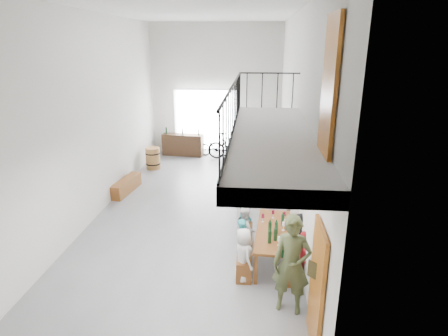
# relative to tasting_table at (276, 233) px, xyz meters

# --- Properties ---
(floor) EXTENTS (12.00, 12.00, 0.00)m
(floor) POSITION_rel_tasting_table_xyz_m (-2.20, 2.53, -0.71)
(floor) COLOR slate
(floor) RESTS_ON ground
(room_walls) EXTENTS (12.00, 12.00, 12.00)m
(room_walls) POSITION_rel_tasting_table_xyz_m (-2.20, 2.53, 2.85)
(room_walls) COLOR silver
(room_walls) RESTS_ON ground
(gateway_portal) EXTENTS (2.80, 0.08, 2.80)m
(gateway_portal) POSITION_rel_tasting_table_xyz_m (-2.60, 8.47, 0.69)
(gateway_portal) COLOR white
(gateway_portal) RESTS_ON ground
(right_wall_decor) EXTENTS (0.07, 8.28, 5.07)m
(right_wall_decor) POSITION_rel_tasting_table_xyz_m (0.50, 0.66, 1.04)
(right_wall_decor) COLOR #A25717
(right_wall_decor) RESTS_ON ground
(balcony) EXTENTS (1.52, 5.62, 4.00)m
(balcony) POSITION_rel_tasting_table_xyz_m (-0.22, -0.60, 2.26)
(balcony) COLOR silver
(balcony) RESTS_ON ground
(tasting_table) EXTENTS (1.02, 2.14, 0.79)m
(tasting_table) POSITION_rel_tasting_table_xyz_m (0.00, 0.00, 0.00)
(tasting_table) COLOR brown
(tasting_table) RESTS_ON ground
(bench_inner) EXTENTS (0.32, 1.97, 0.45)m
(bench_inner) POSITION_rel_tasting_table_xyz_m (-0.67, 0.05, -0.48)
(bench_inner) COLOR brown
(bench_inner) RESTS_ON ground
(bench_wall) EXTENTS (0.47, 1.87, 0.43)m
(bench_wall) POSITION_rel_tasting_table_xyz_m (0.37, -0.04, -0.49)
(bench_wall) COLOR brown
(bench_wall) RESTS_ON ground
(tableware) EXTENTS (0.59, 1.32, 0.35)m
(tableware) POSITION_rel_tasting_table_xyz_m (-0.01, -0.08, 0.23)
(tableware) COLOR #103218
(tableware) RESTS_ON tasting_table
(side_bench) EXTENTS (0.56, 1.63, 0.45)m
(side_bench) POSITION_rel_tasting_table_xyz_m (-4.70, 3.77, -0.48)
(side_bench) COLOR brown
(side_bench) RESTS_ON ground
(oak_barrel) EXTENTS (0.57, 0.57, 0.84)m
(oak_barrel) POSITION_rel_tasting_table_xyz_m (-4.45, 6.25, -0.29)
(oak_barrel) COLOR olive
(oak_barrel) RESTS_ON ground
(serving_counter) EXTENTS (1.81, 0.68, 0.93)m
(serving_counter) POSITION_rel_tasting_table_xyz_m (-3.63, 8.18, -0.24)
(serving_counter) COLOR #312011
(serving_counter) RESTS_ON ground
(counter_bottles) EXTENTS (1.51, 0.27, 0.28)m
(counter_bottles) POSITION_rel_tasting_table_xyz_m (-3.63, 8.17, 0.37)
(counter_bottles) COLOR #103218
(counter_bottles) RESTS_ON serving_counter
(guest_left_a) EXTENTS (0.57, 0.67, 1.16)m
(guest_left_a) POSITION_rel_tasting_table_xyz_m (-0.69, -0.74, -0.13)
(guest_left_a) COLOR silver
(guest_left_a) RESTS_ON ground
(guest_left_b) EXTENTS (0.38, 0.47, 1.10)m
(guest_left_b) POSITION_rel_tasting_table_xyz_m (-0.71, -0.17, -0.16)
(guest_left_b) COLOR teal
(guest_left_b) RESTS_ON ground
(guest_left_c) EXTENTS (0.57, 0.64, 1.11)m
(guest_left_c) POSITION_rel_tasting_table_xyz_m (-0.69, 0.44, -0.15)
(guest_left_c) COLOR silver
(guest_left_c) RESTS_ON ground
(guest_left_d) EXTENTS (0.62, 0.86, 1.19)m
(guest_left_d) POSITION_rel_tasting_table_xyz_m (-0.69, 0.81, -0.11)
(guest_left_d) COLOR teal
(guest_left_d) RESTS_ON ground
(guest_right_a) EXTENTS (0.31, 0.65, 1.09)m
(guest_right_a) POSITION_rel_tasting_table_xyz_m (0.53, -0.58, -0.16)
(guest_right_a) COLOR red
(guest_right_a) RESTS_ON ground
(guest_right_b) EXTENTS (0.59, 1.15, 1.19)m
(guest_right_b) POSITION_rel_tasting_table_xyz_m (0.53, 0.03, -0.11)
(guest_right_b) COLOR black
(guest_right_b) RESTS_ON ground
(guest_right_c) EXTENTS (0.36, 0.54, 1.08)m
(guest_right_c) POSITION_rel_tasting_table_xyz_m (0.49, 0.72, -0.16)
(guest_right_c) COLOR silver
(guest_right_c) RESTS_ON ground
(host_standing) EXTENTS (0.76, 0.58, 1.87)m
(host_standing) POSITION_rel_tasting_table_xyz_m (0.19, -1.58, 0.23)
(host_standing) COLOR #404828
(host_standing) RESTS_ON ground
(potted_plant) EXTENTS (0.47, 0.44, 0.43)m
(potted_plant) POSITION_rel_tasting_table_xyz_m (0.25, 3.48, -0.49)
(potted_plant) COLOR #1A4316
(potted_plant) RESTS_ON ground
(bicycle_near) EXTENTS (1.60, 0.81, 0.80)m
(bicycle_near) POSITION_rel_tasting_table_xyz_m (-2.16, 8.13, -0.30)
(bicycle_near) COLOR black
(bicycle_near) RESTS_ON ground
(bicycle_far) EXTENTS (1.96, 0.81, 1.14)m
(bicycle_far) POSITION_rel_tasting_table_xyz_m (-1.55, 7.68, -0.13)
(bicycle_far) COLOR black
(bicycle_far) RESTS_ON ground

